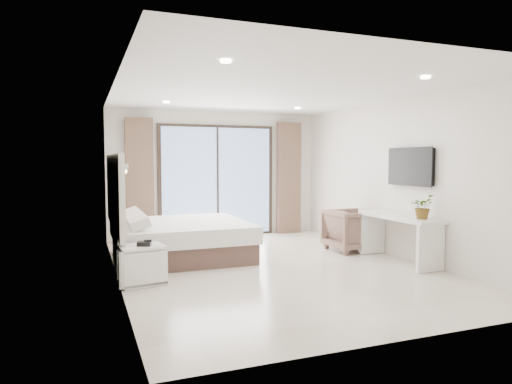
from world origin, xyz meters
TOP-DOWN VIEW (x-y plane):
  - ground at (0.00, 0.00)m, footprint 6.20×6.20m
  - room_shell at (-0.20, 0.86)m, footprint 4.62×6.22m
  - bed at (-1.22, 1.17)m, footprint 2.18×2.08m
  - nightstand at (-2.02, -0.28)m, footprint 0.63×0.55m
  - phone at (-1.98, -0.32)m, footprint 0.21×0.18m
  - console_desk at (2.04, -0.43)m, footprint 0.50×1.60m
  - plant at (2.04, -0.95)m, footprint 0.46×0.48m
  - armchair at (1.85, 0.67)m, footprint 0.78×0.83m

SIDE VIEW (x-z plane):
  - ground at x=0.00m, z-range 0.00..0.00m
  - nightstand at x=-2.02m, z-range 0.00..0.52m
  - bed at x=-1.22m, z-range -0.05..0.69m
  - armchair at x=1.85m, z-range 0.00..0.83m
  - phone at x=-1.98m, z-range 0.52..0.58m
  - console_desk at x=2.04m, z-range 0.18..0.95m
  - plant at x=2.04m, z-range 0.77..1.06m
  - room_shell at x=-0.20m, z-range 0.22..2.94m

